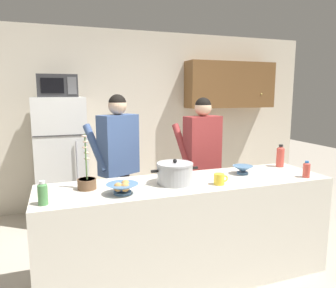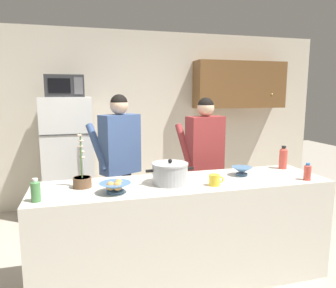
{
  "view_description": "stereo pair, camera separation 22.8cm",
  "coord_description": "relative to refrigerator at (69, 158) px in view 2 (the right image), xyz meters",
  "views": [
    {
      "loc": [
        -1.07,
        -2.48,
        1.69
      ],
      "look_at": [
        0.0,
        0.55,
        1.17
      ],
      "focal_mm": 33.86,
      "sensor_mm": 36.0,
      "label": 1
    },
    {
      "loc": [
        -0.85,
        -2.55,
        1.69
      ],
      "look_at": [
        0.0,
        0.55,
        1.17
      ],
      "focal_mm": 33.86,
      "sensor_mm": 36.0,
      "label": 2
    }
  ],
  "objects": [
    {
      "name": "ground_plane",
      "position": [
        1.04,
        -1.85,
        -0.82
      ],
      "size": [
        14.0,
        14.0,
        0.0
      ],
      "primitive_type": "plane",
      "color": "#B2A899"
    },
    {
      "name": "back_wall_unit",
      "position": [
        1.29,
        0.41,
        0.56
      ],
      "size": [
        6.0,
        0.48,
        2.6
      ],
      "color": "beige",
      "rests_on": "ground"
    },
    {
      "name": "kitchen_island",
      "position": [
        1.04,
        -1.85,
        -0.36
      ],
      "size": [
        2.58,
        0.68,
        0.92
      ],
      "primitive_type": "cube",
      "color": "silver",
      "rests_on": "ground"
    },
    {
      "name": "refrigerator",
      "position": [
        0.0,
        0.0,
        0.0
      ],
      "size": [
        0.64,
        0.68,
        1.64
      ],
      "color": "white",
      "rests_on": "ground"
    },
    {
      "name": "microwave",
      "position": [
        0.0,
        -0.02,
        0.96
      ],
      "size": [
        0.48,
        0.37,
        0.28
      ],
      "color": "#2D2D30",
      "rests_on": "refrigerator"
    },
    {
      "name": "person_near_pot",
      "position": [
        0.58,
        -0.97,
        0.23
      ],
      "size": [
        0.62,
        0.58,
        1.68
      ],
      "color": "black",
      "rests_on": "ground"
    },
    {
      "name": "person_by_sink",
      "position": [
        1.54,
        -1.06,
        0.2
      ],
      "size": [
        0.55,
        0.47,
        1.64
      ],
      "color": "black",
      "rests_on": "ground"
    },
    {
      "name": "cooking_pot",
      "position": [
        0.9,
        -1.87,
        0.19
      ],
      "size": [
        0.42,
        0.31,
        0.22
      ],
      "color": "#ADAFB5",
      "rests_on": "kitchen_island"
    },
    {
      "name": "coffee_mug",
      "position": [
        1.24,
        -2.02,
        0.15
      ],
      "size": [
        0.13,
        0.09,
        0.1
      ],
      "color": "yellow",
      "rests_on": "kitchen_island"
    },
    {
      "name": "bread_bowl",
      "position": [
        0.42,
        -2.0,
        0.15
      ],
      "size": [
        0.25,
        0.25,
        0.1
      ],
      "color": "#4C7299",
      "rests_on": "kitchen_island"
    },
    {
      "name": "empty_bowl",
      "position": [
        1.63,
        -1.78,
        0.15
      ],
      "size": [
        0.2,
        0.2,
        0.08
      ],
      "color": "#4C7299",
      "rests_on": "kitchen_island"
    },
    {
      "name": "bottle_near_edge",
      "position": [
        2.17,
        -1.65,
        0.22
      ],
      "size": [
        0.08,
        0.08,
        0.24
      ],
      "color": "#D84C3F",
      "rests_on": "kitchen_island"
    },
    {
      "name": "bottle_mid_counter",
      "position": [
        2.11,
        -2.09,
        0.18
      ],
      "size": [
        0.06,
        0.06,
        0.15
      ],
      "color": "#D84C3F",
      "rests_on": "kitchen_island"
    },
    {
      "name": "bottle_far_corner",
      "position": [
        -0.15,
        -2.05,
        0.18
      ],
      "size": [
        0.07,
        0.07,
        0.17
      ],
      "color": "#4C8C4C",
      "rests_on": "kitchen_island"
    },
    {
      "name": "potted_orchid",
      "position": [
        0.17,
        -1.78,
        0.17
      ],
      "size": [
        0.15,
        0.15,
        0.45
      ],
      "color": "brown",
      "rests_on": "kitchen_island"
    }
  ]
}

